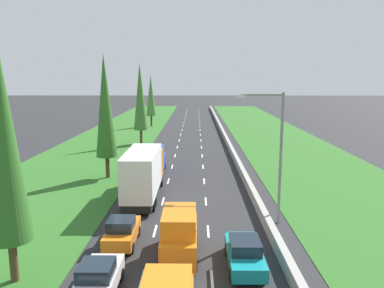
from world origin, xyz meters
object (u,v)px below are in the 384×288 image
Objects in this scene: teal_sedan_right_lane at (244,253)px; blue_van_left_lane at (155,159)px; orange_van_centre_lane_second at (180,234)px; street_light_mast at (276,149)px; poplar_tree_fourth at (151,96)px; white_box_truck_left_lane at (144,173)px; white_hatchback_left_lane at (98,279)px; poplar_tree_third at (140,97)px; orange_hatchback_left_lane at (122,231)px; poplar_tree_nearest at (2,133)px; poplar_tree_second at (105,106)px.

blue_van_left_lane is (-6.91, 20.17, 0.59)m from teal_sedan_right_lane.
street_light_mast reaches higher than orange_van_centre_lane_second.
poplar_tree_fourth reaches higher than blue_van_left_lane.
teal_sedan_right_lane is at bearing -59.12° from white_box_truck_left_lane.
poplar_tree_fourth reaches higher than white_hatchback_left_lane.
poplar_tree_third reaches higher than blue_van_left_lane.
teal_sedan_right_lane is 8.14m from street_light_mast.
street_light_mast is at bearing 39.76° from orange_van_centre_lane_second.
orange_hatchback_left_lane is (0.05, 5.38, 0.00)m from white_hatchback_left_lane.
orange_van_centre_lane_second is 1.00× the size of blue_van_left_lane.
blue_van_left_lane reaches higher than white_hatchback_left_lane.
white_hatchback_left_lane is at bearing -85.58° from poplar_tree_fourth.
white_box_truck_left_lane is (0.18, 14.18, 1.35)m from white_hatchback_left_lane.
street_light_mast is (9.81, 3.53, 4.40)m from orange_hatchback_left_lane.
poplar_tree_nearest is at bearing -137.29° from orange_hatchback_left_lane.
poplar_tree_third is at bearing 113.71° from street_light_mast.
white_box_truck_left_lane is at bearing 89.18° from orange_hatchback_left_lane.
orange_van_centre_lane_second is 19.61m from poplar_tree_second.
poplar_tree_third reaches higher than orange_hatchback_left_lane.
poplar_tree_fourth is (-11.78, 58.25, 5.46)m from teal_sedan_right_lane.
orange_van_centre_lane_second is at bearing -78.49° from poplar_tree_third.
white_hatchback_left_lane is at bearing -159.32° from teal_sedan_right_lane.
orange_van_centre_lane_second is at bearing -140.24° from street_light_mast.
white_box_truck_left_lane is at bearing -54.81° from poplar_tree_second.
street_light_mast reaches higher than white_hatchback_left_lane.
white_box_truck_left_lane is 11.07m from orange_van_centre_lane_second.
white_hatchback_left_lane is 0.31× the size of poplar_tree_nearest.
white_hatchback_left_lane and orange_hatchback_left_lane have the same top height.
white_hatchback_left_lane is 0.80× the size of blue_van_left_lane.
white_hatchback_left_lane is at bearing -90.39° from blue_van_left_lane.
poplar_tree_third reaches higher than street_light_mast.
teal_sedan_right_lane is 0.50× the size of street_light_mast.
orange_hatchback_left_lane is 3.96m from orange_van_centre_lane_second.
blue_van_left_lane is 0.54× the size of street_light_mast.
poplar_tree_second is at bearing 89.74° from poplar_tree_nearest.
orange_van_centre_lane_second is (3.59, 3.69, 0.56)m from white_hatchback_left_lane.
white_box_truck_left_lane is at bearing -89.85° from blue_van_left_lane.
poplar_tree_fourth is at bearing 97.28° from blue_van_left_lane.
orange_hatchback_left_lane is at bearing -73.81° from poplar_tree_second.
white_hatchback_left_lane is 14.25m from white_box_truck_left_lane.
teal_sedan_right_lane is at bearing -73.77° from poplar_tree_third.
blue_van_left_lane is 0.40× the size of poplar_tree_third.
poplar_tree_second is (-7.97, 16.96, 5.78)m from orange_van_centre_lane_second.
orange_van_centre_lane_second is at bearing -79.84° from blue_van_left_lane.
orange_van_centre_lane_second is (-3.48, 1.02, 0.59)m from teal_sedan_right_lane.
teal_sedan_right_lane is at bearing -21.11° from orange_hatchback_left_lane.
poplar_tree_second is (-4.43, 15.27, 6.34)m from orange_hatchback_left_lane.
orange_van_centre_lane_second is at bearing -64.83° from poplar_tree_second.
poplar_tree_nearest is 19.45m from poplar_tree_second.
teal_sedan_right_lane is at bearing -114.16° from street_light_mast.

